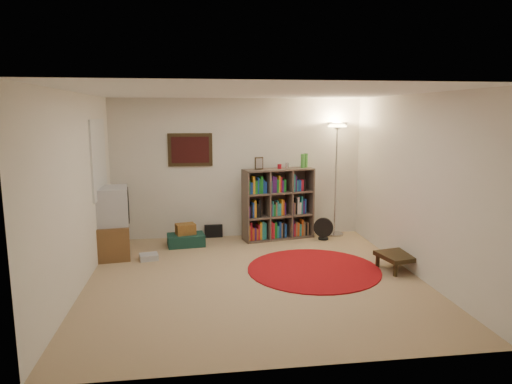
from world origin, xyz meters
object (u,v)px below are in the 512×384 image
at_px(floor_lamp, 337,142).
at_px(side_table, 399,256).
at_px(floor_fan, 323,229).
at_px(tv_stand, 112,223).
at_px(bookshelf, 277,205).
at_px(suitcase, 186,240).

distance_m(floor_lamp, side_table, 2.53).
distance_m(floor_lamp, floor_fan, 1.58).
xyz_separation_m(floor_lamp, tv_stand, (-3.86, -0.76, -1.19)).
xyz_separation_m(floor_lamp, floor_fan, (-0.29, -0.29, -1.52)).
bearing_deg(bookshelf, tv_stand, -178.49).
xyz_separation_m(floor_lamp, side_table, (0.34, -1.99, -1.52)).
xyz_separation_m(suitcase, side_table, (3.06, -1.66, 0.10)).
bearing_deg(side_table, floor_fan, 110.36).
xyz_separation_m(floor_fan, tv_stand, (-3.57, -0.47, 0.33)).
bearing_deg(suitcase, bookshelf, 1.47).
xyz_separation_m(floor_fan, suitcase, (-2.43, -0.04, -0.10)).
bearing_deg(bookshelf, floor_lamp, -7.44).
bearing_deg(floor_fan, bookshelf, -174.43).
xyz_separation_m(tv_stand, side_table, (4.20, -1.24, -0.33)).
xyz_separation_m(bookshelf, floor_fan, (0.81, -0.20, -0.41)).
height_order(bookshelf, floor_fan, bookshelf).
relative_size(suitcase, side_table, 1.06).
relative_size(bookshelf, suitcase, 2.30).
bearing_deg(tv_stand, floor_lamp, 3.08).
height_order(suitcase, side_table, side_table).
relative_size(bookshelf, tv_stand, 1.38).
bearing_deg(tv_stand, bookshelf, 5.59).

